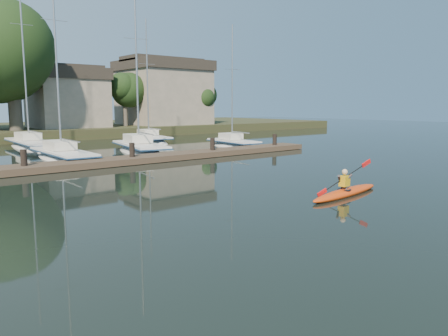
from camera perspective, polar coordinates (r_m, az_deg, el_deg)
ground at (r=13.29m, az=5.06°, el=-6.67°), size 160.00×160.00×0.00m
kayak at (r=17.21m, az=15.60°, el=-2.90°), size 4.53×1.08×1.44m
dock at (r=25.04m, az=-17.98°, el=0.50°), size 34.00×2.00×1.80m
sailboat_2 at (r=29.03m, az=-20.26°, el=0.64°), size 2.18×8.81×14.53m
sailboat_3 at (r=32.03m, az=-10.90°, el=1.64°), size 3.88×8.88×13.88m
sailboat_4 at (r=35.72m, az=1.22°, el=2.51°), size 2.56×6.56×10.88m
sailboat_6 at (r=37.83m, az=-23.94°, el=2.10°), size 2.47×10.31×16.29m
sailboat_7 at (r=40.96m, az=-9.67°, el=3.13°), size 3.04×7.81×12.27m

